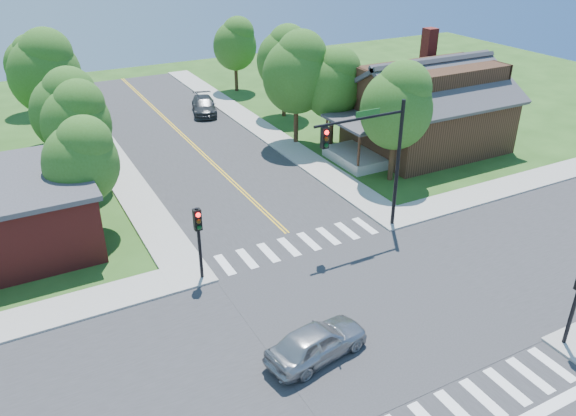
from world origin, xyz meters
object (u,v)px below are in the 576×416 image
car_silver (317,343)px  car_dgrey (204,106)px  signal_pole_nw (198,231)px  signal_mast_ne (373,149)px  house_ne (428,104)px

car_silver → car_dgrey: car_silver is taller
signal_pole_nw → car_dgrey: bearing=69.2°
signal_mast_ne → house_ne: size_ratio=0.55×
house_ne → car_dgrey: bearing=127.1°
car_dgrey → signal_pole_nw: bearing=-94.9°
signal_mast_ne → house_ne: (11.19, 8.65, -1.52)m
signal_pole_nw → car_silver: signal_pole_nw is taller
signal_pole_nw → car_silver: 7.66m
signal_mast_ne → signal_pole_nw: signal_mast_ne is taller
signal_pole_nw → car_silver: size_ratio=0.84×
signal_mast_ne → car_silver: 11.11m
house_ne → signal_mast_ne: bearing=-142.3°
car_silver → car_dgrey: 31.91m
signal_pole_nw → house_ne: house_ne is taller
house_ne → car_dgrey: size_ratio=2.53×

